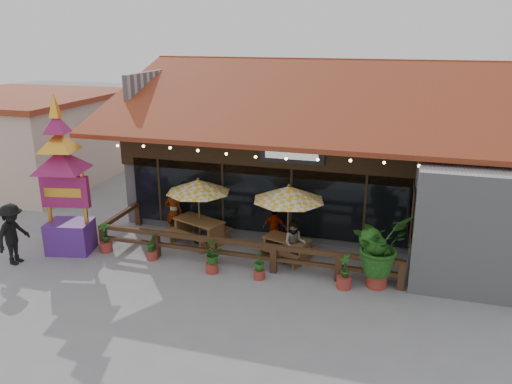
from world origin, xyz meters
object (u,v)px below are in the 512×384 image
(picnic_table_left, at_px, (199,227))
(pedestrian, at_px, (13,234))
(tropical_plant, at_px, (379,246))
(thai_sign_tower, at_px, (62,165))
(umbrella_left, at_px, (198,186))
(umbrella_right, at_px, (289,194))
(picnic_table_right, at_px, (287,245))

(picnic_table_left, relative_size, pedestrian, 1.10)
(pedestrian, bearing_deg, tropical_plant, -83.49)
(picnic_table_left, relative_size, thai_sign_tower, 0.38)
(umbrella_left, bearing_deg, umbrella_right, -4.20)
(pedestrian, bearing_deg, umbrella_left, -59.73)
(umbrella_left, xyz_separation_m, picnic_table_right, (3.24, -0.42, -1.60))
(umbrella_left, height_order, umbrella_right, umbrella_right)
(picnic_table_right, xyz_separation_m, thai_sign_tower, (-7.16, -1.48, 2.55))
(picnic_table_left, bearing_deg, thai_sign_tower, -153.89)
(tropical_plant, bearing_deg, pedestrian, -171.41)
(umbrella_left, xyz_separation_m, picnic_table_left, (-0.02, 0.01, -1.51))
(picnic_table_right, height_order, pedestrian, pedestrian)
(thai_sign_tower, bearing_deg, pedestrian, -130.99)
(picnic_table_right, height_order, tropical_plant, tropical_plant)
(picnic_table_right, bearing_deg, umbrella_left, 172.65)
(tropical_plant, bearing_deg, picnic_table_right, 159.89)
(thai_sign_tower, height_order, tropical_plant, thai_sign_tower)
(picnic_table_left, height_order, pedestrian, pedestrian)
(umbrella_right, relative_size, pedestrian, 1.34)
(thai_sign_tower, relative_size, pedestrian, 2.86)
(pedestrian, bearing_deg, picnic_table_right, -73.53)
(tropical_plant, bearing_deg, umbrella_left, 166.39)
(umbrella_left, xyz_separation_m, umbrella_right, (3.22, -0.24, 0.11))
(umbrella_left, height_order, pedestrian, umbrella_left)
(thai_sign_tower, xyz_separation_m, pedestrian, (-1.13, -1.30, -2.04))
(umbrella_right, relative_size, tropical_plant, 1.21)
(umbrella_right, xyz_separation_m, pedestrian, (-8.27, -2.96, -1.19))
(umbrella_left, relative_size, picnic_table_right, 1.39)
(picnic_table_left, height_order, tropical_plant, tropical_plant)
(picnic_table_right, xyz_separation_m, pedestrian, (-8.29, -2.78, 0.52))
(umbrella_right, bearing_deg, picnic_table_left, 175.63)
(umbrella_left, bearing_deg, tropical_plant, -13.61)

